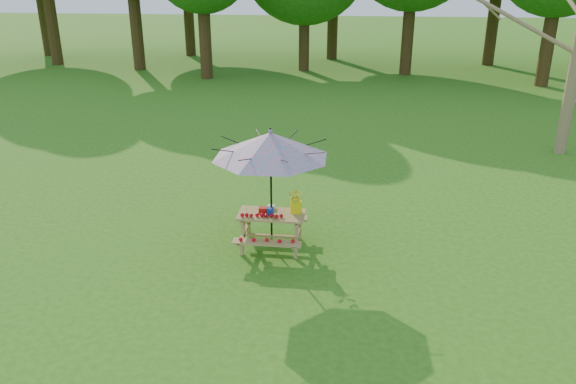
# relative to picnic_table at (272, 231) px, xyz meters

# --- Properties ---
(picnic_table) EXTENTS (1.20, 1.32, 0.67)m
(picnic_table) POSITION_rel_picnic_table_xyz_m (0.00, 0.00, 0.00)
(picnic_table) COLOR olive
(picnic_table) RESTS_ON ground
(patio_umbrella) EXTENTS (2.66, 2.66, 2.25)m
(patio_umbrella) POSITION_rel_picnic_table_xyz_m (0.00, 0.00, 1.62)
(patio_umbrella) COLOR black
(patio_umbrella) RESTS_ON ground
(produce_bins) EXTENTS (0.28, 0.38, 0.13)m
(produce_bins) POSITION_rel_picnic_table_xyz_m (-0.07, 0.04, 0.40)
(produce_bins) COLOR red
(produce_bins) RESTS_ON picnic_table
(tomatoes_row) EXTENTS (0.77, 0.13, 0.07)m
(tomatoes_row) POSITION_rel_picnic_table_xyz_m (-0.15, -0.18, 0.38)
(tomatoes_row) COLOR red
(tomatoes_row) RESTS_ON picnic_table
(flower_bucket) EXTENTS (0.32, 0.29, 0.46)m
(flower_bucket) POSITION_rel_picnic_table_xyz_m (0.43, 0.11, 0.59)
(flower_bucket) COLOR #FEEA0D
(flower_bucket) RESTS_ON picnic_table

